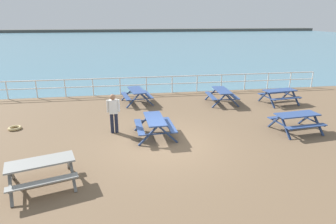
{
  "coord_description": "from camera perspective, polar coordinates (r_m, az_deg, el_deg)",
  "views": [
    {
      "loc": [
        -1.49,
        -9.87,
        4.57
      ],
      "look_at": [
        0.35,
        1.42,
        0.8
      ],
      "focal_mm": 30.53,
      "sensor_mm": 36.0,
      "label": 1
    }
  ],
  "objects": [
    {
      "name": "distant_shoreline",
      "position": [
        105.72,
        -8.75,
        15.56
      ],
      "size": [
        142.0,
        6.0,
        1.8
      ],
      "primitive_type": "cube",
      "color": "#4C4C47",
      "rests_on": "ground"
    },
    {
      "name": "visitor",
      "position": [
        11.89,
        -10.83,
        0.18
      ],
      "size": [
        0.53,
        0.23,
        1.66
      ],
      "rotation": [
        0.0,
        0.0,
        1.6
      ],
      "color": "#1E2338",
      "rests_on": "ground"
    },
    {
      "name": "seaward_railing",
      "position": [
        18.09,
        -4.34,
        5.97
      ],
      "size": [
        23.07,
        0.07,
        1.08
      ],
      "color": "white",
      "rests_on": "ground"
    },
    {
      "name": "picnic_table_seaward",
      "position": [
        11.45,
        -2.66,
        -2.14
      ],
      "size": [
        1.61,
        1.86,
        0.8
      ],
      "rotation": [
        0.0,
        0.0,
        1.61
      ],
      "color": "#334C84",
      "rests_on": "ground"
    },
    {
      "name": "picnic_table_mid_centre",
      "position": [
        16.1,
        -6.26,
        3.81
      ],
      "size": [
        1.78,
        2.01,
        0.8
      ],
      "rotation": [
        0.0,
        0.0,
        1.73
      ],
      "color": "#334C84",
      "rests_on": "ground"
    },
    {
      "name": "picnic_table_far_left",
      "position": [
        17.11,
        21.37,
        3.51
      ],
      "size": [
        1.97,
        1.73,
        0.8
      ],
      "rotation": [
        0.0,
        0.0,
        0.12
      ],
      "color": "#334C84",
      "rests_on": "ground"
    },
    {
      "name": "ground_plane",
      "position": [
        11.01,
        -0.61,
        -6.83
      ],
      "size": [
        30.0,
        24.0,
        0.2
      ],
      "primitive_type": "cube",
      "color": "brown"
    },
    {
      "name": "picnic_table_far_right",
      "position": [
        13.11,
        24.31,
        -1.12
      ],
      "size": [
        1.94,
        1.69,
        0.8
      ],
      "rotation": [
        0.0,
        0.0,
        0.1
      ],
      "color": "#334C84",
      "rests_on": "ground"
    },
    {
      "name": "picnic_table_near_left",
      "position": [
        16.25,
        10.71,
        3.73
      ],
      "size": [
        1.61,
        1.86,
        0.8
      ],
      "rotation": [
        0.0,
        0.0,
        1.53
      ],
      "color": "#334C84",
      "rests_on": "ground"
    },
    {
      "name": "picnic_table_near_right",
      "position": [
        8.91,
        -24.02,
        -10.04
      ],
      "size": [
        2.15,
        1.94,
        0.8
      ],
      "rotation": [
        0.0,
        0.0,
        0.28
      ],
      "color": "gray",
      "rests_on": "ground"
    },
    {
      "name": "rope_coil",
      "position": [
        13.99,
        -28.26,
        -2.84
      ],
      "size": [
        0.55,
        0.55,
        0.11
      ],
      "primitive_type": "torus",
      "color": "tan",
      "rests_on": "ground"
    },
    {
      "name": "sea_band",
      "position": [
        62.8,
        -8.1,
        13.89
      ],
      "size": [
        142.0,
        90.0,
        0.01
      ],
      "primitive_type": "cube",
      "color": "teal",
      "rests_on": "ground"
    }
  ]
}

